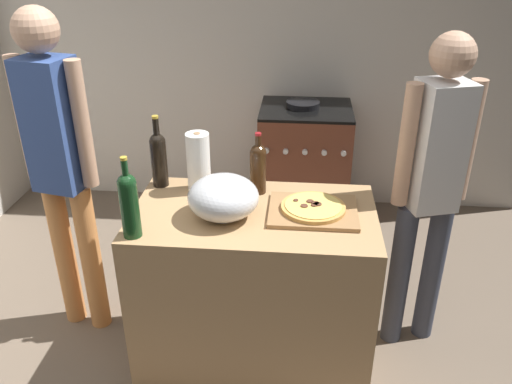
% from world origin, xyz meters
% --- Properties ---
extents(ground_plane, '(4.47, 3.19, 0.02)m').
position_xyz_m(ground_plane, '(0.00, 1.30, -0.01)').
color(ground_plane, '#6B5B4C').
extents(kitchen_wall_rear, '(4.47, 0.10, 2.60)m').
position_xyz_m(kitchen_wall_rear, '(0.00, 2.64, 1.30)').
color(kitchen_wall_rear, beige).
rests_on(kitchen_wall_rear, ground_plane).
extents(counter, '(1.12, 0.65, 0.89)m').
position_xyz_m(counter, '(0.21, 0.76, 0.44)').
color(counter, tan).
rests_on(counter, ground_plane).
extents(cutting_board, '(0.40, 0.32, 0.02)m').
position_xyz_m(cutting_board, '(0.48, 0.77, 0.90)').
color(cutting_board, '#9E7247').
rests_on(cutting_board, counter).
extents(pizza, '(0.29, 0.29, 0.03)m').
position_xyz_m(pizza, '(0.48, 0.77, 0.92)').
color(pizza, tan).
rests_on(pizza, cutting_board).
extents(mixing_bowl, '(0.32, 0.32, 0.19)m').
position_xyz_m(mixing_bowl, '(0.08, 0.71, 0.98)').
color(mixing_bowl, '#B2B2B7').
rests_on(mixing_bowl, counter).
extents(paper_towel_roll, '(0.11, 0.11, 0.30)m').
position_xyz_m(paper_towel_roll, '(-0.08, 0.96, 1.03)').
color(paper_towel_roll, white).
rests_on(paper_towel_roll, counter).
extents(wine_bottle_dark, '(0.08, 0.08, 0.36)m').
position_xyz_m(wine_bottle_dark, '(-0.28, 0.51, 1.04)').
color(wine_bottle_dark, '#143819').
rests_on(wine_bottle_dark, counter).
extents(wine_bottle_clear, '(0.08, 0.08, 0.36)m').
position_xyz_m(wine_bottle_clear, '(-0.28, 1.00, 1.04)').
color(wine_bottle_clear, black).
rests_on(wine_bottle_clear, counter).
extents(wine_bottle_green, '(0.08, 0.08, 0.31)m').
position_xyz_m(wine_bottle_green, '(0.21, 0.96, 1.02)').
color(wine_bottle_green, '#331E0F').
rests_on(wine_bottle_green, counter).
extents(stove, '(0.65, 0.58, 0.95)m').
position_xyz_m(stove, '(0.44, 2.24, 0.46)').
color(stove, brown).
rests_on(stove, ground_plane).
extents(person_in_stripes, '(0.40, 0.24, 1.75)m').
position_xyz_m(person_in_stripes, '(-0.78, 0.97, 1.02)').
color(person_in_stripes, '#D88C4C').
rests_on(person_in_stripes, ground_plane).
extents(person_in_red, '(0.37, 0.25, 1.66)m').
position_xyz_m(person_in_red, '(1.04, 1.01, 0.96)').
color(person_in_red, '#383D4C').
rests_on(person_in_red, ground_plane).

